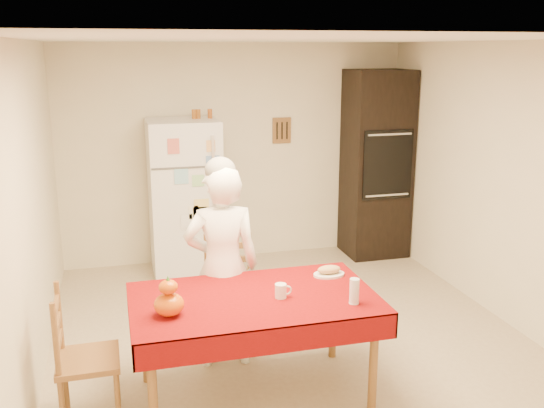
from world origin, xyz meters
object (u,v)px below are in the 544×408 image
object	(u,v)px
chair_left	(77,353)
coffee_mug	(281,291)
seated_woman	(222,267)
dining_table	(254,306)
wine_glass	(354,291)
chair_far	(230,288)
pumpkin_lower	(169,304)
oven_cabinet	(376,164)
bread_plate	(329,274)
refrigerator	(185,198)

from	to	relation	value
chair_left	coffee_mug	size ratio (longest dim) A/B	9.50
seated_woman	dining_table	bearing A→B (deg)	106.94
chair_left	wine_glass	xyz separation A→B (m)	(1.82, -0.26, 0.34)
chair_far	pumpkin_lower	xyz separation A→B (m)	(-0.58, -0.95, 0.33)
wine_glass	chair_far	bearing A→B (deg)	120.73
oven_cabinet	chair_far	distance (m)	2.92
dining_table	bread_plate	size ratio (longest dim) A/B	7.08
oven_cabinet	chair_far	xyz separation A→B (m)	(-2.15, -1.89, -0.59)
refrigerator	chair_far	world-z (taller)	refrigerator
refrigerator	chair_far	bearing A→B (deg)	-85.96
coffee_mug	chair_far	bearing A→B (deg)	102.59
refrigerator	oven_cabinet	world-z (taller)	oven_cabinet
chair_far	wine_glass	bearing A→B (deg)	-52.83
chair_left	seated_woman	world-z (taller)	seated_woman
chair_left	wine_glass	world-z (taller)	chair_left
chair_far	bread_plate	world-z (taller)	chair_far
chair_far	bread_plate	distance (m)	0.91
chair_far	chair_left	world-z (taller)	same
pumpkin_lower	wine_glass	size ratio (longest dim) A/B	1.12
dining_table	wine_glass	distance (m)	0.71
chair_left	bread_plate	xyz separation A→B (m)	(1.83, 0.27, 0.26)
oven_cabinet	seated_woman	xyz separation A→B (m)	(-2.25, -2.17, -0.30)
bread_plate	oven_cabinet	bearing A→B (deg)	58.77
chair_left	wine_glass	distance (m)	1.87
coffee_mug	pumpkin_lower	world-z (taller)	pumpkin_lower
refrigerator	seated_woman	distance (m)	2.12
chair_far	seated_woman	xyz separation A→B (m)	(-0.10, -0.27, 0.29)
oven_cabinet	seated_woman	size ratio (longest dim) A/B	1.37
dining_table	coffee_mug	distance (m)	0.22
dining_table	pumpkin_lower	xyz separation A→B (m)	(-0.60, -0.15, 0.14)
dining_table	seated_woman	size ratio (longest dim) A/B	1.06
chair_left	refrigerator	bearing A→B (deg)	-21.71
chair_far	bread_plate	bearing A→B (deg)	-33.80
refrigerator	coffee_mug	distance (m)	2.74
chair_left	wine_glass	size ratio (longest dim) A/B	5.40
dining_table	chair_left	world-z (taller)	chair_left
dining_table	bread_plate	bearing A→B (deg)	21.06
refrigerator	wine_glass	xyz separation A→B (m)	(0.78, -2.93, -0.00)
dining_table	seated_woman	bearing A→B (deg)	103.05
pumpkin_lower	chair_far	bearing A→B (deg)	58.88
seated_woman	bread_plate	xyz separation A→B (m)	(0.77, -0.29, -0.03)
dining_table	coffee_mug	bearing A→B (deg)	-19.59
pumpkin_lower	wine_glass	bearing A→B (deg)	-6.23
dining_table	seated_woman	distance (m)	0.56
oven_cabinet	bread_plate	distance (m)	2.89
refrigerator	pumpkin_lower	xyz separation A→B (m)	(-0.45, -2.80, -0.01)
pumpkin_lower	seated_woman	bearing A→B (deg)	55.35
oven_cabinet	chair_left	bearing A→B (deg)	-140.61
dining_table	seated_woman	world-z (taller)	seated_woman
coffee_mug	bread_plate	distance (m)	0.56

